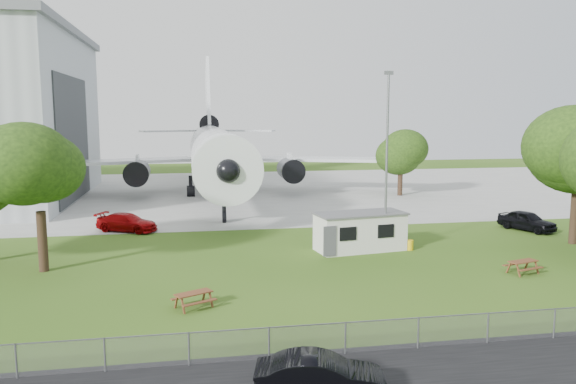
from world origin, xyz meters
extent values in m
plane|color=#4C6F22|center=(0.00, 0.00, 0.00)|extent=(160.00, 160.00, 0.00)
cube|color=#B7B7B2|center=(0.00, 38.00, 0.01)|extent=(120.00, 46.00, 0.03)
cube|color=#2D3033|center=(-16.93, 33.00, 6.75)|extent=(0.16, 16.00, 12.96)
cylinder|color=white|center=(-2.00, 34.00, 5.10)|extent=(5.40, 34.00, 5.40)
cone|color=white|center=(-2.00, 15.00, 5.10)|extent=(5.40, 5.50, 5.40)
cone|color=white|center=(-2.00, 55.00, 5.90)|extent=(4.86, 9.00, 4.86)
cube|color=white|center=(-14.50, 37.20, 3.90)|extent=(21.36, 10.77, 0.36)
cube|color=white|center=(10.50, 37.20, 3.90)|extent=(21.36, 10.77, 0.36)
cube|color=white|center=(-2.00, 55.00, 11.60)|extent=(0.46, 9.96, 12.17)
cylinder|color=#515459|center=(-10.50, 33.50, 3.00)|extent=(2.50, 4.20, 2.50)
cylinder|color=#515459|center=(6.50, 33.50, 3.00)|extent=(2.50, 4.20, 2.50)
cylinder|color=#515459|center=(-2.00, 54.00, 7.90)|extent=(2.60, 4.50, 2.60)
cylinder|color=black|center=(-2.00, 18.50, 1.20)|extent=(0.36, 0.36, 2.40)
cylinder|color=black|center=(-4.80, 35.00, 1.20)|extent=(0.44, 0.44, 2.40)
cylinder|color=black|center=(0.80, 35.00, 1.20)|extent=(0.44, 0.44, 2.40)
cube|color=silver|center=(6.62, 6.80, 1.25)|extent=(6.32, 3.41, 2.50)
cube|color=#59595B|center=(6.62, 6.80, 2.56)|extent=(6.55, 3.64, 0.12)
cylinder|color=gold|center=(10.02, 6.20, 0.35)|extent=(0.50, 0.50, 0.70)
cube|color=gray|center=(0.00, -9.50, 0.00)|extent=(58.00, 0.04, 1.30)
cylinder|color=slate|center=(8.20, 6.20, 6.00)|extent=(0.16, 0.16, 12.00)
cylinder|color=#382619|center=(-13.55, 4.97, 1.81)|extent=(0.56, 0.56, 3.62)
sphere|color=#3E6618|center=(-13.55, 4.97, 6.24)|extent=(6.12, 6.12, 6.12)
cylinder|color=#382619|center=(22.41, 6.03, 1.87)|extent=(0.56, 0.56, 3.74)
cylinder|color=#382619|center=(19.02, 31.40, 1.43)|extent=(0.56, 0.56, 2.86)
sphere|color=#3E6618|center=(19.02, 31.40, 4.93)|extent=(5.64, 5.64, 5.64)
imported|color=black|center=(-0.74, -12.65, 0.72)|extent=(4.56, 2.37, 1.43)
imported|color=black|center=(21.86, 10.86, 0.79)|extent=(3.55, 4.99, 1.58)
imported|color=#970709|center=(-9.89, 16.00, 0.72)|extent=(5.36, 3.98, 1.44)
camera|label=1|loc=(-4.79, -29.63, 9.26)|focal=35.00mm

